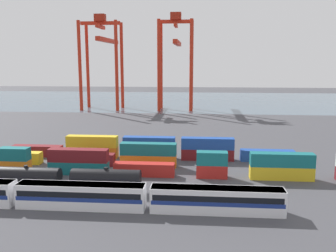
{
  "coord_description": "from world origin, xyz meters",
  "views": [
    {
      "loc": [
        17.16,
        -74.04,
        22.75
      ],
      "look_at": [
        9.28,
        17.65,
        6.55
      ],
      "focal_mm": 39.91,
      "sensor_mm": 36.0,
      "label": 1
    }
  ],
  "objects": [
    {
      "name": "shipping_container_7",
      "position": [
        19.69,
        -2.83,
        3.9
      ],
      "size": [
        6.04,
        2.44,
        2.6
      ],
      "primitive_type": "cube",
      "color": "#146066",
      "rests_on": "shipping_container_6"
    },
    {
      "name": "shipping_container_16",
      "position": [
        6.22,
        3.78,
        3.9
      ],
      "size": [
        12.1,
        2.44,
        2.6
      ],
      "primitive_type": "cube",
      "color": "#146066",
      "rests_on": "shipping_container_15"
    },
    {
      "name": "ground_plane",
      "position": [
        0.0,
        40.0,
        0.0
      ],
      "size": [
        420.0,
        420.0,
        0.0
      ],
      "primitive_type": "plane",
      "color": "#424247"
    },
    {
      "name": "shipping_container_15",
      "position": [
        6.22,
        3.78,
        1.3
      ],
      "size": [
        12.1,
        2.44,
        2.6
      ],
      "primitive_type": "cube",
      "color": "orange",
      "rests_on": "ground_plane"
    },
    {
      "name": "shipping_container_25",
      "position": [
        19.09,
        10.39,
        3.9
      ],
      "size": [
        12.1,
        2.44,
        2.6
      ],
      "primitive_type": "cube",
      "color": "#1C4299",
      "rests_on": "shipping_container_24"
    },
    {
      "name": "shipping_container_13",
      "position": [
        -20.96,
        3.78,
        1.3
      ],
      "size": [
        6.04,
        2.44,
        2.6
      ],
      "primitive_type": "cube",
      "color": "gold",
      "rests_on": "ground_plane"
    },
    {
      "name": "shipping_container_19",
      "position": [
        -21.74,
        10.39,
        1.3
      ],
      "size": [
        12.1,
        2.44,
        2.6
      ],
      "primitive_type": "cube",
      "color": "maroon",
      "rests_on": "ground_plane"
    },
    {
      "name": "gantry_crane_west",
      "position": [
        -28.88,
        102.21,
        27.06
      ],
      "size": [
        18.47,
        39.59,
        43.61
      ],
      "color": "red",
      "rests_on": "ground_plane"
    },
    {
      "name": "shipping_container_3",
      "position": [
        -7.13,
        -2.83,
        1.3
      ],
      "size": [
        12.1,
        2.44,
        2.6
      ],
      "primitive_type": "cube",
      "color": "#146066",
      "rests_on": "ground_plane"
    },
    {
      "name": "gantry_crane_central",
      "position": [
        5.83,
        101.61,
        26.55
      ],
      "size": [
        16.07,
        34.62,
        43.99
      ],
      "color": "red",
      "rests_on": "ground_plane"
    },
    {
      "name": "shipping_container_4",
      "position": [
        -7.13,
        -2.83,
        3.9
      ],
      "size": [
        12.1,
        2.44,
        2.6
      ],
      "primitive_type": "cube",
      "color": "maroon",
      "rests_on": "shipping_container_3"
    },
    {
      "name": "shipping_container_2",
      "position": [
        -20.55,
        -2.83,
        3.9
      ],
      "size": [
        6.04,
        2.44,
        2.6
      ],
      "primitive_type": "cube",
      "color": "#146066",
      "rests_on": "shipping_container_1"
    },
    {
      "name": "shipping_container_8",
      "position": [
        33.1,
        -2.83,
        1.3
      ],
      "size": [
        12.1,
        2.44,
        2.6
      ],
      "primitive_type": "cube",
      "color": "gold",
      "rests_on": "ground_plane"
    },
    {
      "name": "passenger_train",
      "position": [
        -1.06,
        -20.1,
        2.14
      ],
      "size": [
        62.11,
        3.14,
        3.9
      ],
      "color": "silver",
      "rests_on": "ground_plane"
    },
    {
      "name": "shipping_container_9",
      "position": [
        33.1,
        -2.83,
        3.9
      ],
      "size": [
        12.1,
        2.44,
        2.6
      ],
      "primitive_type": "cube",
      "color": "#146066",
      "rests_on": "shipping_container_8"
    },
    {
      "name": "freight_tank_row",
      "position": [
        -13.39,
        -12.67,
        2.11
      ],
      "size": [
        40.94,
        2.98,
        4.44
      ],
      "color": "#232326",
      "rests_on": "ground_plane"
    },
    {
      "name": "shipping_container_22",
      "position": [
        5.48,
        10.39,
        1.3
      ],
      "size": [
        12.1,
        2.44,
        2.6
      ],
      "primitive_type": "cube",
      "color": "slate",
      "rests_on": "ground_plane"
    },
    {
      "name": "shipping_container_1",
      "position": [
        -20.55,
        -2.83,
        1.3
      ],
      "size": [
        6.04,
        2.44,
        2.6
      ],
      "primitive_type": "cube",
      "color": "orange",
      "rests_on": "ground_plane"
    },
    {
      "name": "shipping_container_24",
      "position": [
        19.09,
        10.39,
        1.3
      ],
      "size": [
        12.1,
        2.44,
        2.6
      ],
      "primitive_type": "cube",
      "color": "maroon",
      "rests_on": "ground_plane"
    },
    {
      "name": "shipping_container_6",
      "position": [
        19.69,
        -2.83,
        1.3
      ],
      "size": [
        6.04,
        2.44,
        2.6
      ],
      "primitive_type": "cube",
      "color": "#AD211C",
      "rests_on": "ground_plane"
    },
    {
      "name": "shipping_container_20",
      "position": [
        -8.13,
        10.39,
        1.3
      ],
      "size": [
        12.1,
        2.44,
        2.6
      ],
      "primitive_type": "cube",
      "color": "orange",
      "rests_on": "ground_plane"
    },
    {
      "name": "shipping_container_23",
      "position": [
        5.48,
        10.39,
        3.9
      ],
      "size": [
        12.1,
        2.44,
        2.6
      ],
      "primitive_type": "cube",
      "color": "#1C4299",
      "rests_on": "shipping_container_22"
    },
    {
      "name": "shipping_container_26",
      "position": [
        32.69,
        10.39,
        1.3
      ],
      "size": [
        12.1,
        2.44,
        2.6
      ],
      "primitive_type": "cube",
      "color": "#1C4299",
      "rests_on": "ground_plane"
    },
    {
      "name": "harbour_water",
      "position": [
        0.0,
        140.88,
        0.0
      ],
      "size": [
        400.0,
        110.0,
        0.01
      ],
      "primitive_type": "cube",
      "color": "#475B6B",
      "rests_on": "ground_plane"
    },
    {
      "name": "shipping_container_5",
      "position": [
        6.28,
        -2.83,
        1.3
      ],
      "size": [
        12.1,
        2.44,
        2.6
      ],
      "primitive_type": "cube",
      "color": "#AD211C",
      "rests_on": "ground_plane"
    },
    {
      "name": "shipping_container_21",
      "position": [
        -8.13,
        10.39,
        3.9
      ],
      "size": [
        12.1,
        2.44,
        2.6
      ],
      "primitive_type": "cube",
      "color": "gold",
      "rests_on": "shipping_container_20"
    },
    {
      "name": "shipping_container_14",
      "position": [
        -7.37,
        3.78,
        1.3
      ],
      "size": [
        12.1,
        2.44,
        2.6
      ],
      "primitive_type": "cube",
      "color": "maroon",
      "rests_on": "ground_plane"
    }
  ]
}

